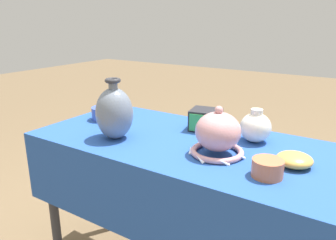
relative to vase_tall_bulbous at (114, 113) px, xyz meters
The scene contains 8 objects.
display_table 0.37m from the vase_tall_bulbous, 22.42° to the left, with size 1.35×0.63×0.79m.
vase_tall_bulbous is the anchor object (origin of this frame).
vase_dome_bell 0.45m from the vase_tall_bulbous, ahead, with size 0.21×0.22×0.19m.
mosaic_tile_box 0.42m from the vase_tall_bulbous, 48.42° to the left, with size 0.15×0.15×0.09m.
bowl_shallow_ochre 0.72m from the vase_tall_bulbous, ahead, with size 0.13×0.13×0.05m, color gold.
jar_round_ivory 0.59m from the vase_tall_bulbous, 28.74° to the left, with size 0.13×0.13×0.14m.
pot_squat_terracotta 0.66m from the vase_tall_bulbous, ahead, with size 0.10×0.10×0.06m, color #BC6642.
pot_squat_cobalt 0.30m from the vase_tall_bulbous, 141.71° to the left, with size 0.13×0.13×0.06m, color #3851A8.
Camera 1 is at (0.62, -1.13, 1.28)m, focal length 35.00 mm.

